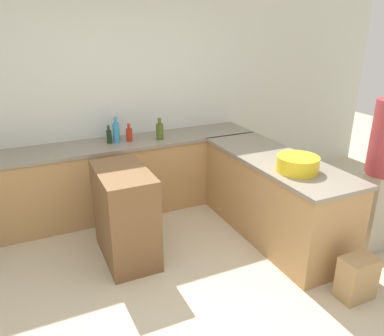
{
  "coord_description": "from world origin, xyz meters",
  "views": [
    {
      "loc": [
        -1.08,
        -2.2,
        2.17
      ],
      "look_at": [
        0.28,
        0.73,
        0.93
      ],
      "focal_mm": 35.0,
      "sensor_mm": 36.0,
      "label": 1
    }
  ],
  "objects_px": {
    "hot_sauce_bottle": "(129,134)",
    "water_bottle_blue": "(116,130)",
    "olive_oil_bottle": "(160,131)",
    "island_table": "(125,214)",
    "paper_bag": "(357,278)",
    "mixing_bowl": "(298,164)",
    "wine_bottle_dark": "(109,136)",
    "dish_soap_bottle": "(116,132)"
  },
  "relations": [
    {
      "from": "hot_sauce_bottle",
      "to": "water_bottle_blue",
      "type": "distance_m",
      "value": 0.18
    },
    {
      "from": "olive_oil_bottle",
      "to": "hot_sauce_bottle",
      "type": "bearing_deg",
      "value": 165.81
    },
    {
      "from": "island_table",
      "to": "hot_sauce_bottle",
      "type": "relative_size",
      "value": 4.41
    },
    {
      "from": "paper_bag",
      "to": "water_bottle_blue",
      "type": "bearing_deg",
      "value": 118.07
    },
    {
      "from": "paper_bag",
      "to": "island_table",
      "type": "bearing_deg",
      "value": 138.11
    },
    {
      "from": "mixing_bowl",
      "to": "paper_bag",
      "type": "bearing_deg",
      "value": -84.36
    },
    {
      "from": "island_table",
      "to": "wine_bottle_dark",
      "type": "relative_size",
      "value": 4.33
    },
    {
      "from": "island_table",
      "to": "wine_bottle_dark",
      "type": "distance_m",
      "value": 1.12
    },
    {
      "from": "olive_oil_bottle",
      "to": "wine_bottle_dark",
      "type": "height_order",
      "value": "olive_oil_bottle"
    },
    {
      "from": "dish_soap_bottle",
      "to": "hot_sauce_bottle",
      "type": "bearing_deg",
      "value": -4.27
    },
    {
      "from": "island_table",
      "to": "dish_soap_bottle",
      "type": "height_order",
      "value": "dish_soap_bottle"
    },
    {
      "from": "island_table",
      "to": "mixing_bowl",
      "type": "distance_m",
      "value": 1.71
    },
    {
      "from": "hot_sauce_bottle",
      "to": "island_table",
      "type": "bearing_deg",
      "value": -109.88
    },
    {
      "from": "dish_soap_bottle",
      "to": "paper_bag",
      "type": "bearing_deg",
      "value": -60.17
    },
    {
      "from": "water_bottle_blue",
      "to": "island_table",
      "type": "bearing_deg",
      "value": -101.94
    },
    {
      "from": "paper_bag",
      "to": "hot_sauce_bottle",
      "type": "bearing_deg",
      "value": 117.15
    },
    {
      "from": "olive_oil_bottle",
      "to": "paper_bag",
      "type": "bearing_deg",
      "value": -69.14
    },
    {
      "from": "dish_soap_bottle",
      "to": "olive_oil_bottle",
      "type": "bearing_deg",
      "value": -11.25
    },
    {
      "from": "wine_bottle_dark",
      "to": "water_bottle_blue",
      "type": "distance_m",
      "value": 0.17
    },
    {
      "from": "olive_oil_bottle",
      "to": "dish_soap_bottle",
      "type": "distance_m",
      "value": 0.51
    },
    {
      "from": "wine_bottle_dark",
      "to": "water_bottle_blue",
      "type": "relative_size",
      "value": 0.77
    },
    {
      "from": "mixing_bowl",
      "to": "olive_oil_bottle",
      "type": "relative_size",
      "value": 1.5
    },
    {
      "from": "water_bottle_blue",
      "to": "paper_bag",
      "type": "relative_size",
      "value": 0.72
    },
    {
      "from": "water_bottle_blue",
      "to": "paper_bag",
      "type": "height_order",
      "value": "water_bottle_blue"
    },
    {
      "from": "island_table",
      "to": "olive_oil_bottle",
      "type": "height_order",
      "value": "olive_oil_bottle"
    },
    {
      "from": "dish_soap_bottle",
      "to": "hot_sauce_bottle",
      "type": "relative_size",
      "value": 1.44
    },
    {
      "from": "olive_oil_bottle",
      "to": "hot_sauce_bottle",
      "type": "relative_size",
      "value": 1.26
    },
    {
      "from": "mixing_bowl",
      "to": "wine_bottle_dark",
      "type": "relative_size",
      "value": 1.85
    },
    {
      "from": "island_table",
      "to": "wine_bottle_dark",
      "type": "xyz_separation_m",
      "value": [
        0.12,
        0.99,
        0.51
      ]
    },
    {
      "from": "island_table",
      "to": "mixing_bowl",
      "type": "height_order",
      "value": "mixing_bowl"
    },
    {
      "from": "island_table",
      "to": "dish_soap_bottle",
      "type": "xyz_separation_m",
      "value": [
        0.2,
        0.99,
        0.55
      ]
    },
    {
      "from": "island_table",
      "to": "paper_bag",
      "type": "distance_m",
      "value": 2.14
    },
    {
      "from": "olive_oil_bottle",
      "to": "paper_bag",
      "type": "xyz_separation_m",
      "value": [
        0.88,
        -2.3,
        -0.8
      ]
    },
    {
      "from": "mixing_bowl",
      "to": "water_bottle_blue",
      "type": "bearing_deg",
      "value": 126.02
    },
    {
      "from": "hot_sauce_bottle",
      "to": "water_bottle_blue",
      "type": "height_order",
      "value": "water_bottle_blue"
    },
    {
      "from": "wine_bottle_dark",
      "to": "paper_bag",
      "type": "relative_size",
      "value": 0.55
    },
    {
      "from": "paper_bag",
      "to": "wine_bottle_dark",
      "type": "bearing_deg",
      "value": 121.33
    },
    {
      "from": "wine_bottle_dark",
      "to": "paper_bag",
      "type": "xyz_separation_m",
      "value": [
        1.46,
        -2.4,
        -0.78
      ]
    },
    {
      "from": "wine_bottle_dark",
      "to": "dish_soap_bottle",
      "type": "xyz_separation_m",
      "value": [
        0.08,
        0.0,
        0.04
      ]
    },
    {
      "from": "dish_soap_bottle",
      "to": "hot_sauce_bottle",
      "type": "distance_m",
      "value": 0.16
    },
    {
      "from": "wine_bottle_dark",
      "to": "dish_soap_bottle",
      "type": "height_order",
      "value": "dish_soap_bottle"
    },
    {
      "from": "island_table",
      "to": "paper_bag",
      "type": "relative_size",
      "value": 2.39
    }
  ]
}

